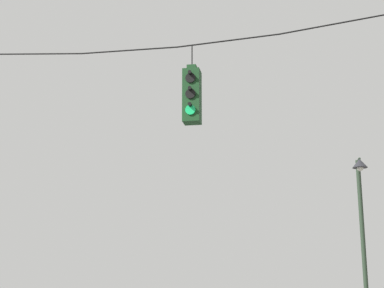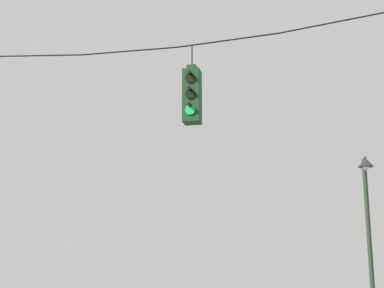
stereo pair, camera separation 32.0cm
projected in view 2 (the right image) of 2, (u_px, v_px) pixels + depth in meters
The scene contains 3 objects.
span_wire at pixel (129, 40), 12.25m from camera, with size 14.43×0.03×0.79m.
traffic_light_near_left_pole at pixel (192, 96), 11.68m from camera, with size 0.34×0.58×1.63m.
street_lamp at pixel (368, 216), 15.30m from camera, with size 0.40×0.70×4.92m.
Camera 2 is at (3.54, -10.96, 1.64)m, focal length 55.00 mm.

